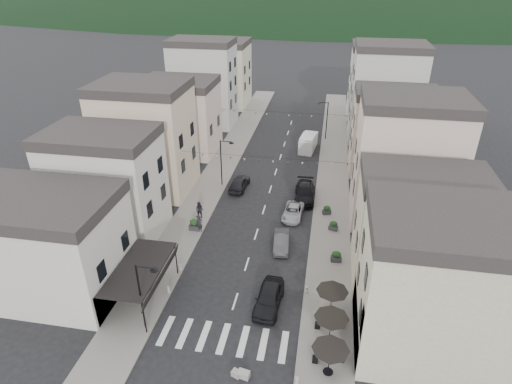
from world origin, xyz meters
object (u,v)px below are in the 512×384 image
parked_car_c (293,212)px  parked_car_b (281,241)px  parked_car_d (305,193)px  delivery_van (308,142)px  parked_car_a (269,298)px  pedestrian_a (199,224)px  pedestrian_b (200,210)px  parked_car_e (239,183)px

parked_car_c → parked_car_b: bearing=-91.7°
parked_car_d → delivery_van: bearing=90.0°
parked_car_a → parked_car_d: 18.35m
parked_car_b → pedestrian_a: pedestrian_a is taller
pedestrian_a → pedestrian_b: 2.64m
parked_car_c → pedestrian_b: (-9.90, -2.18, 0.46)m
parked_car_d → pedestrian_b: pedestrian_b is taller
parked_car_b → parked_car_e: size_ratio=0.91×
parked_car_b → parked_car_d: size_ratio=0.73×
delivery_van → parked_car_d: bearing=-80.5°
parked_car_c → pedestrian_b: bearing=-163.8°
parked_car_b → parked_car_a: bearing=-95.2°
parked_car_d → pedestrian_a: 13.47m
parked_car_d → pedestrian_b: 12.58m
parked_car_a → pedestrian_b: 15.14m
pedestrian_b → parked_car_b: bearing=-13.8°
pedestrian_b → pedestrian_a: bearing=-65.9°
parked_car_a → pedestrian_a: 12.72m
parked_car_c → pedestrian_a: bearing=-149.0°
parked_car_a → delivery_van: bearing=92.1°
parked_car_d → delivery_van: delivery_van is taller
parked_car_e → pedestrian_a: pedestrian_a is taller
parked_car_a → parked_car_c: bearing=91.3°
parked_car_a → parked_car_e: parked_car_a is taller
parked_car_a → parked_car_b: (0.00, 8.20, -0.15)m
delivery_van → pedestrian_a: 25.75m
parked_car_b → parked_car_d: parked_car_d is taller
parked_car_a → parked_car_e: size_ratio=1.07×
delivery_van → parked_car_b: bearing=-84.9°
pedestrian_a → parked_car_b: bearing=-16.9°
parked_car_e → pedestrian_a: 10.31m
parked_car_e → delivery_van: 15.72m
pedestrian_a → parked_car_c: bearing=18.1°
parked_car_a → pedestrian_b: bearing=131.7°
pedestrian_a → pedestrian_b: size_ratio=0.96×
parked_car_d → parked_car_e: 8.15m
pedestrian_a → pedestrian_b: pedestrian_b is taller
parked_car_a → parked_car_d: size_ratio=0.86×
parked_car_d → delivery_van: 15.05m
delivery_van → pedestrian_a: bearing=-104.5°
parked_car_c → pedestrian_a: 10.31m
parked_car_b → pedestrian_b: (-9.34, 3.71, 0.40)m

